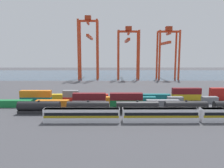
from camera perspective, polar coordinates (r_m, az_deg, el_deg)
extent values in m
plane|color=#424247|center=(123.29, 0.99, -1.26)|extent=(420.00, 420.00, 0.00)
cube|color=#384C60|center=(216.63, 0.40, 2.60)|extent=(400.00, 110.00, 0.01)
cube|color=silver|center=(63.38, -7.94, -8.14)|extent=(21.65, 3.10, 3.90)
cube|color=#9E8414|center=(63.40, -7.94, -8.22)|extent=(21.22, 3.14, 0.64)
cube|color=black|center=(63.20, -7.95, -7.54)|extent=(20.79, 3.13, 0.90)
cube|color=slate|center=(62.92, -7.97, -6.59)|extent=(21.43, 2.85, 0.36)
cube|color=silver|center=(64.44, 12.57, -7.98)|extent=(21.65, 3.10, 3.90)
cube|color=#9E8414|center=(64.47, 12.56, -8.07)|extent=(21.22, 3.14, 0.64)
cube|color=black|center=(64.26, 12.58, -7.40)|extent=(20.79, 3.13, 0.90)
cube|color=slate|center=(63.99, 12.61, -6.46)|extent=(21.43, 2.85, 0.36)
cube|color=#232326|center=(75.55, -18.60, -6.98)|extent=(13.72, 2.50, 1.10)
cylinder|color=black|center=(75.08, -18.67, -5.49)|extent=(13.72, 2.93, 2.93)
cylinder|color=black|center=(74.74, -18.72, -4.26)|extent=(0.70, 0.70, 0.36)
cube|color=#232326|center=(72.19, -6.26, -7.29)|extent=(13.72, 2.50, 1.10)
cylinder|color=black|center=(71.70, -6.29, -5.74)|extent=(13.72, 2.93, 2.93)
cylinder|color=black|center=(71.34, -6.30, -4.45)|extent=(0.70, 0.70, 0.36)
cube|color=#232326|center=(72.35, 6.64, -7.27)|extent=(13.72, 2.50, 1.10)
cylinder|color=black|center=(71.86, 6.67, -5.71)|extent=(13.72, 2.93, 2.93)
cylinder|color=black|center=(71.50, 6.69, -4.43)|extent=(0.70, 0.70, 0.36)
cube|color=#232326|center=(76.00, 18.88, -6.91)|extent=(13.72, 2.50, 1.10)
cylinder|color=black|center=(75.54, 18.94, -5.42)|extent=(13.72, 2.93, 2.93)
cylinder|color=black|center=(75.19, 19.00, -4.20)|extent=(0.70, 0.70, 0.36)
cube|color=#197538|center=(87.78, -24.04, -4.73)|extent=(12.10, 2.44, 2.60)
cube|color=orange|center=(83.27, -15.39, -4.98)|extent=(12.10, 2.44, 2.60)
cube|color=silver|center=(80.83, -5.99, -5.12)|extent=(12.10, 2.44, 2.60)
cube|color=maroon|center=(80.30, -6.02, -3.31)|extent=(12.10, 2.44, 2.60)
cube|color=#197538|center=(80.65, 3.72, -5.12)|extent=(12.10, 2.44, 2.60)
cube|color=maroon|center=(80.12, 3.74, -3.31)|extent=(12.10, 2.44, 2.60)
cube|color=slate|center=(82.74, 13.21, -4.98)|extent=(12.10, 2.44, 2.60)
cube|color=#146066|center=(91.33, -19.40, -4.03)|extent=(12.10, 2.44, 2.60)
cube|color=orange|center=(90.86, -19.47, -2.43)|extent=(12.10, 2.44, 2.60)
cube|color=#AD211C|center=(87.80, -10.79, -4.19)|extent=(6.04, 2.44, 2.60)
cube|color=slate|center=(87.31, -10.83, -2.52)|extent=(6.04, 2.44, 2.60)
cube|color=orange|center=(86.39, -1.68, -4.25)|extent=(6.04, 2.44, 2.60)
cube|color=#146066|center=(87.18, 7.50, -4.20)|extent=(12.10, 2.44, 2.60)
cube|color=slate|center=(90.13, 16.29, -4.06)|extent=(6.04, 2.44, 2.60)
cube|color=slate|center=(95.03, 24.34, -3.84)|extent=(6.04, 2.44, 2.60)
cube|color=#146066|center=(98.14, -20.26, -3.28)|extent=(6.04, 2.44, 2.60)
cube|color=gold|center=(94.49, -12.73, -3.40)|extent=(12.10, 2.44, 2.60)
cube|color=#AD211C|center=(92.57, -4.75, -3.46)|extent=(12.10, 2.44, 2.60)
cube|color=maroon|center=(92.51, 3.41, -3.46)|extent=(6.04, 2.44, 2.60)
cube|color=#146066|center=(94.29, 11.42, -3.39)|extent=(12.10, 2.44, 2.60)
cube|color=gold|center=(97.82, 18.99, -3.26)|extent=(12.10, 2.44, 2.60)
cube|color=maroon|center=(97.38, 19.05, -1.76)|extent=(12.10, 2.44, 2.60)
cube|color=#AD211C|center=(102.92, 25.92, -3.09)|extent=(6.04, 2.44, 2.60)
cube|color=#AD211C|center=(102.50, 26.00, -1.66)|extent=(6.04, 2.44, 2.60)
cylinder|color=red|center=(170.61, -8.87, 8.94)|extent=(1.50, 1.50, 46.35)
cylinder|color=red|center=(169.11, -3.95, 9.02)|extent=(1.50, 1.50, 46.35)
cylinder|color=red|center=(181.17, -8.37, 8.87)|extent=(1.50, 1.50, 46.35)
cylinder|color=red|center=(179.75, -3.74, 8.94)|extent=(1.50, 1.50, 46.35)
cube|color=red|center=(176.95, -6.35, 16.21)|extent=(16.07, 1.20, 1.60)
cube|color=red|center=(176.72, -6.34, 15.70)|extent=(1.20, 12.26, 1.60)
cube|color=red|center=(189.82, -5.84, 12.14)|extent=(2.00, 40.96, 2.00)
cube|color=#9F2C14|center=(177.32, -6.36, 16.98)|extent=(4.80, 4.00, 3.20)
cylinder|color=red|center=(169.69, 1.73, 7.66)|extent=(1.50, 1.50, 38.26)
cylinder|color=red|center=(171.01, 7.11, 7.61)|extent=(1.50, 1.50, 38.26)
cylinder|color=red|center=(178.68, 1.62, 7.66)|extent=(1.50, 1.50, 38.26)
cylinder|color=red|center=(179.94, 6.74, 7.61)|extent=(1.50, 1.50, 38.26)
cube|color=red|center=(175.61, 4.37, 13.64)|extent=(17.52, 1.20, 1.60)
cube|color=red|center=(175.45, 4.36, 13.12)|extent=(1.20, 10.60, 1.60)
cube|color=red|center=(187.44, 4.03, 11.37)|extent=(2.00, 35.53, 2.00)
cube|color=#9F2C14|center=(175.88, 4.37, 14.41)|extent=(4.80, 4.00, 3.20)
cylinder|color=red|center=(173.79, 12.44, 7.48)|extent=(1.50, 1.50, 38.22)
cylinder|color=red|center=(177.81, 17.32, 7.32)|extent=(1.50, 1.50, 38.22)
cylinder|color=red|center=(182.67, 11.81, 7.50)|extent=(1.50, 1.50, 38.22)
cylinder|color=red|center=(186.49, 16.47, 7.35)|extent=(1.50, 1.50, 38.22)
cube|color=red|center=(180.96, 14.72, 13.22)|extent=(16.98, 1.20, 1.60)
cube|color=red|center=(180.81, 14.71, 12.72)|extent=(1.20, 10.68, 1.60)
cube|color=red|center=(191.96, 13.69, 10.39)|extent=(2.00, 34.41, 2.00)
cube|color=#9F2C14|center=(181.22, 14.75, 13.98)|extent=(4.80, 4.00, 3.20)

